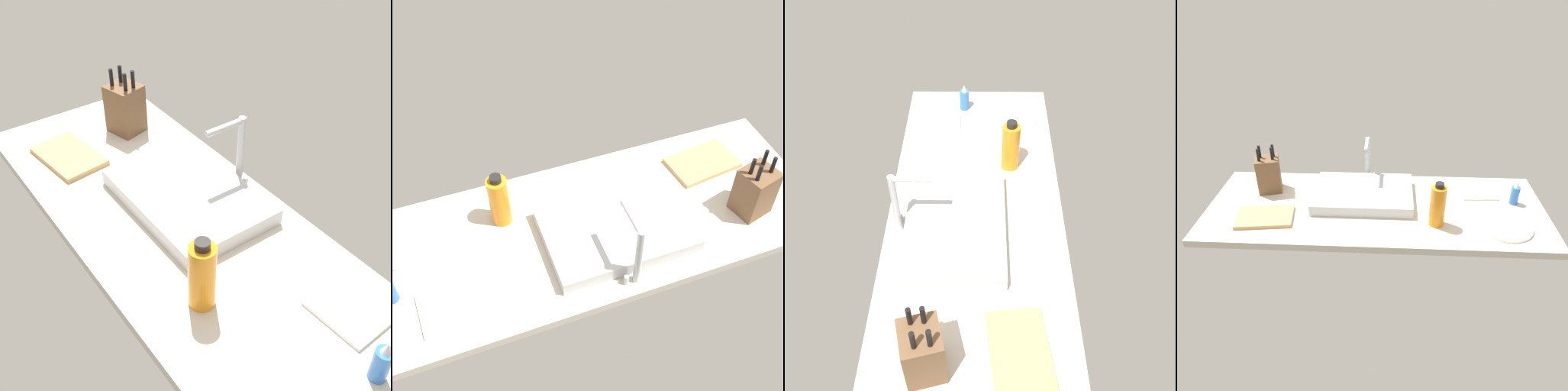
% 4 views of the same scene
% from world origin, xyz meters
% --- Properties ---
extents(countertop_slab, '(1.66, 0.63, 0.04)m').
position_xyz_m(countertop_slab, '(0.00, 0.00, 0.02)').
color(countertop_slab, beige).
rests_on(countertop_slab, ground).
extents(sink_basin, '(0.49, 0.35, 0.06)m').
position_xyz_m(sink_basin, '(-0.07, 0.07, 0.06)').
color(sink_basin, '#B7BABF').
rests_on(sink_basin, countertop_slab).
extents(faucet, '(0.06, 0.15, 0.25)m').
position_xyz_m(faucet, '(-0.05, 0.25, 0.18)').
color(faucet, '#B7BABF').
rests_on(faucet, countertop_slab).
extents(knife_block, '(0.14, 0.13, 0.25)m').
position_xyz_m(knife_block, '(-0.56, 0.13, 0.13)').
color(knife_block, brown).
rests_on(knife_block, countertop_slab).
extents(cutting_board, '(0.28, 0.20, 0.02)m').
position_xyz_m(cutting_board, '(-0.52, -0.13, 0.04)').
color(cutting_board, tan).
rests_on(cutting_board, countertop_slab).
extents(soap_bottle, '(0.04, 0.04, 0.12)m').
position_xyz_m(soap_bottle, '(0.69, 0.06, 0.09)').
color(soap_bottle, blue).
rests_on(soap_bottle, countertop_slab).
extents(water_bottle, '(0.07, 0.07, 0.22)m').
position_xyz_m(water_bottle, '(0.28, -0.13, 0.14)').
color(water_bottle, orange).
rests_on(water_bottle, countertop_slab).
extents(dinner_plate, '(0.25, 0.25, 0.01)m').
position_xyz_m(dinner_plate, '(0.60, -0.14, 0.04)').
color(dinner_plate, white).
rests_on(dinner_plate, countertop_slab).
extents(dish_towel, '(0.19, 0.17, 0.01)m').
position_xyz_m(dish_towel, '(0.53, 0.16, 0.04)').
color(dish_towel, white).
rests_on(dish_towel, countertop_slab).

